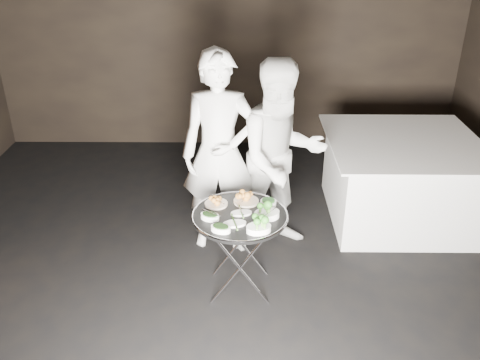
{
  "coord_description": "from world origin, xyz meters",
  "views": [
    {
      "loc": [
        0.21,
        -3.06,
        2.76
      ],
      "look_at": [
        0.18,
        0.49,
        0.95
      ],
      "focal_mm": 38.0,
      "sensor_mm": 36.0,
      "label": 1
    }
  ],
  "objects_px": {
    "tray_stand": "(240,250)",
    "dining_table": "(399,179)",
    "waiter_right": "(281,158)",
    "serving_tray": "(240,216)",
    "waiter_left": "(220,154)"
  },
  "relations": [
    {
      "from": "waiter_right",
      "to": "dining_table",
      "type": "distance_m",
      "value": 1.42
    },
    {
      "from": "tray_stand",
      "to": "waiter_right",
      "type": "height_order",
      "value": "waiter_right"
    },
    {
      "from": "serving_tray",
      "to": "dining_table",
      "type": "distance_m",
      "value": 2.02
    },
    {
      "from": "waiter_right",
      "to": "dining_table",
      "type": "relative_size",
      "value": 1.19
    },
    {
      "from": "dining_table",
      "to": "serving_tray",
      "type": "bearing_deg",
      "value": -143.29
    },
    {
      "from": "serving_tray",
      "to": "waiter_right",
      "type": "bearing_deg",
      "value": 62.75
    },
    {
      "from": "tray_stand",
      "to": "dining_table",
      "type": "height_order",
      "value": "dining_table"
    },
    {
      "from": "serving_tray",
      "to": "tray_stand",
      "type": "bearing_deg",
      "value": -116.57
    },
    {
      "from": "waiter_left",
      "to": "waiter_right",
      "type": "xyz_separation_m",
      "value": [
        0.55,
        -0.02,
        -0.03
      ]
    },
    {
      "from": "tray_stand",
      "to": "waiter_left",
      "type": "relative_size",
      "value": 0.38
    },
    {
      "from": "tray_stand",
      "to": "serving_tray",
      "type": "relative_size",
      "value": 0.93
    },
    {
      "from": "dining_table",
      "to": "tray_stand",
      "type": "bearing_deg",
      "value": -143.29
    },
    {
      "from": "waiter_left",
      "to": "dining_table",
      "type": "height_order",
      "value": "waiter_left"
    },
    {
      "from": "waiter_left",
      "to": "waiter_right",
      "type": "relative_size",
      "value": 1.04
    },
    {
      "from": "tray_stand",
      "to": "waiter_left",
      "type": "xyz_separation_m",
      "value": [
        -0.19,
        0.71,
        0.53
      ]
    }
  ]
}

